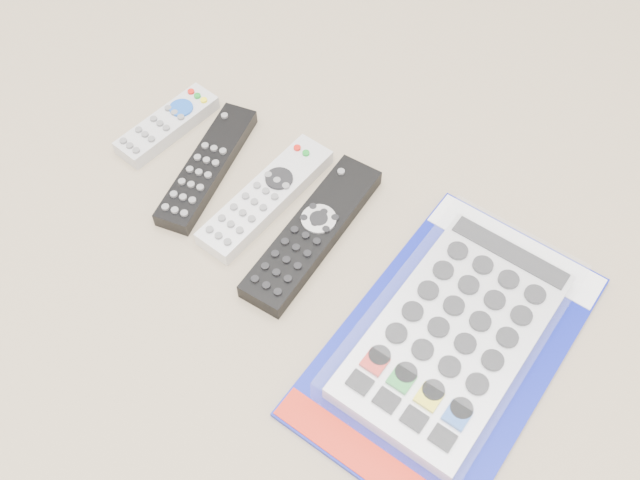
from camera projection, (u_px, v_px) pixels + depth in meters
The scene contains 5 objects.
remote_small_grey at pixel (167, 125), 0.92m from camera, with size 0.06×0.15×0.02m.
remote_slim_black at pixel (207, 166), 0.88m from camera, with size 0.08×0.20×0.02m.
remote_silver_dvd at pixel (266, 197), 0.85m from camera, with size 0.07×0.20×0.02m.
remote_large_black at pixel (313, 232), 0.82m from camera, with size 0.06×0.22×0.02m.
jumbo_remote_packaged at pixel (455, 333), 0.74m from camera, with size 0.23×0.36×0.05m.
Camera 1 is at (0.28, -0.38, 0.68)m, focal length 40.00 mm.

